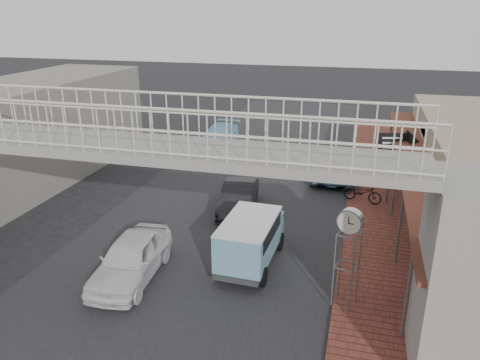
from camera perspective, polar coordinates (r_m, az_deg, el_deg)
The scene contains 14 objects.
ground at distance 17.31m, azimuth -5.16°, elevation -8.86°, with size 120.00×120.00×0.00m, color black.
road_strip at distance 17.31m, azimuth -5.16°, elevation -8.85°, with size 10.00×60.00×0.01m, color black.
sidewalk at distance 19.11m, azimuth 16.90°, elevation -6.61°, with size 3.00×40.00×0.10m, color brown.
footbridge at distance 12.62m, azimuth -11.80°, elevation -4.62°, with size 16.40×2.40×6.34m.
building_far_left at distance 26.64m, azimuth -23.60°, elevation 5.73°, with size 5.00×14.00×5.00m, color gray.
white_hatchback at distance 15.88m, azimuth -13.15°, elevation -9.28°, with size 1.68×4.18×1.42m, color white.
dark_sedan at distance 20.38m, azimuth -0.18°, elevation -2.15°, with size 1.35×3.87×1.28m, color black.
angkot_curb at distance 25.09m, azimuth 11.57°, elevation 1.88°, with size 2.27×4.91×1.37m, color #69A0B6.
angkot_far at distance 30.26m, azimuth -2.54°, elevation 5.39°, with size 1.88×4.63×1.34m, color #7EBCDA.
angkot_van at distance 16.02m, azimuth 1.30°, elevation -6.73°, with size 1.79×3.69×1.78m.
motorcycle_near at distance 21.88m, azimuth 14.68°, elevation -1.44°, with size 0.62×1.78×0.93m, color black.
motorcycle_far at distance 25.59m, azimuth 14.09°, elevation 1.85°, with size 0.47×1.66×1.00m, color black.
street_clock at distance 13.52m, azimuth 13.26°, elevation -5.48°, with size 0.79×0.74×3.07m.
arrow_sign at distance 21.74m, azimuth 20.21°, elevation 4.03°, with size 2.01×1.32×3.34m.
Camera 1 is at (5.39, -14.16, 8.37)m, focal length 35.00 mm.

